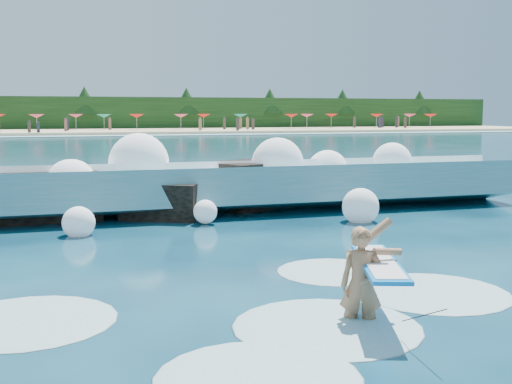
% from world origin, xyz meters
% --- Properties ---
extents(ground, '(200.00, 200.00, 0.00)m').
position_xyz_m(ground, '(0.00, 0.00, 0.00)').
color(ground, '#062237').
rests_on(ground, ground).
extents(beach, '(140.00, 20.00, 0.40)m').
position_xyz_m(beach, '(0.00, 78.00, 0.20)').
color(beach, tan).
rests_on(beach, ground).
extents(wet_band, '(140.00, 5.00, 0.08)m').
position_xyz_m(wet_band, '(0.00, 67.00, 0.04)').
color(wet_band, silver).
rests_on(wet_band, ground).
extents(treeline, '(140.00, 4.00, 5.00)m').
position_xyz_m(treeline, '(0.00, 88.00, 2.50)').
color(treeline, black).
rests_on(treeline, ground).
extents(breaking_wave, '(20.02, 3.05, 1.73)m').
position_xyz_m(breaking_wave, '(0.93, 7.50, 0.60)').
color(breaking_wave, teal).
rests_on(breaking_wave, ground).
extents(rock_cluster, '(8.49, 3.66, 1.56)m').
position_xyz_m(rock_cluster, '(0.09, 7.51, 0.49)').
color(rock_cluster, black).
rests_on(rock_cluster, ground).
extents(surfer_with_board, '(1.19, 2.78, 1.54)m').
position_xyz_m(surfer_with_board, '(1.57, -2.56, 0.57)').
color(surfer_with_board, '#A16D4B').
rests_on(surfer_with_board, ground).
extents(wave_spray, '(14.54, 4.79, 2.44)m').
position_xyz_m(wave_spray, '(0.11, 7.48, 1.17)').
color(wave_spray, white).
rests_on(wave_spray, ground).
extents(surf_foam, '(9.05, 6.04, 0.12)m').
position_xyz_m(surf_foam, '(0.83, -2.07, 0.00)').
color(surf_foam, silver).
rests_on(surf_foam, ground).
extents(beach_umbrellas, '(112.59, 6.36, 0.50)m').
position_xyz_m(beach_umbrellas, '(-0.10, 80.06, 2.25)').
color(beach_umbrellas, '#D63F5F').
rests_on(beach_umbrellas, ground).
extents(beachgoers, '(100.23, 13.77, 1.94)m').
position_xyz_m(beachgoers, '(6.04, 74.45, 1.07)').
color(beachgoers, '#3F332D').
rests_on(beachgoers, ground).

